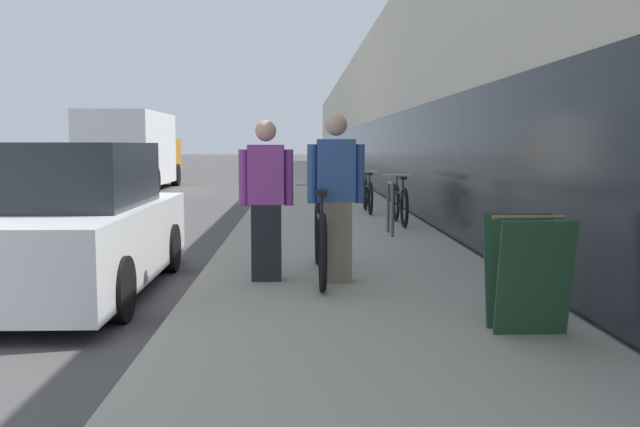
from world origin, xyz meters
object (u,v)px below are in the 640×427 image
object	(u,v)px
bike_rack_hoop	(390,203)
cruiser_bike_middle	(368,195)
moving_truck	(133,151)
person_bystander	(266,201)
person_rider	(336,198)
cruiser_bike_nearest	(400,204)
sandwich_board_sign	(527,273)
tandem_bicycle	(320,239)
parked_sedan_curbside	(69,226)

from	to	relation	value
bike_rack_hoop	cruiser_bike_middle	world-z (taller)	cruiser_bike_middle
moving_truck	person_bystander	bearing A→B (deg)	-72.88
bike_rack_hoop	moving_truck	distance (m)	15.66
moving_truck	person_rider	bearing A→B (deg)	-70.85
person_rider	cruiser_bike_middle	xyz separation A→B (m)	(1.08, 7.62, -0.51)
bike_rack_hoop	cruiser_bike_nearest	bearing A→B (deg)	76.09
sandwich_board_sign	moving_truck	size ratio (longest dim) A/B	0.13
person_rider	cruiser_bike_nearest	xyz separation A→B (m)	(1.44, 5.34, -0.51)
person_bystander	tandem_bicycle	bearing A→B (deg)	18.47
cruiser_bike_middle	sandwich_board_sign	size ratio (longest dim) A/B	1.98
person_rider	cruiser_bike_nearest	size ratio (longest dim) A/B	0.99
cruiser_bike_middle	bike_rack_hoop	bearing A→B (deg)	-90.09
cruiser_bike_nearest	parked_sedan_curbside	distance (m)	6.66
bike_rack_hoop	moving_truck	world-z (taller)	moving_truck
moving_truck	bike_rack_hoop	bearing A→B (deg)	-62.44
person_bystander	cruiser_bike_nearest	size ratio (longest dim) A/B	0.96
tandem_bicycle	moving_truck	world-z (taller)	moving_truck
cruiser_bike_nearest	bike_rack_hoop	bearing A→B (deg)	-103.91
cruiser_bike_nearest	sandwich_board_sign	bearing A→B (deg)	-90.62
tandem_bicycle	parked_sedan_curbside	world-z (taller)	parked_sedan_curbside
cruiser_bike_nearest	cruiser_bike_middle	distance (m)	2.31
person_rider	parked_sedan_curbside	world-z (taller)	person_rider
person_rider	person_bystander	world-z (taller)	person_rider
tandem_bicycle	person_rider	world-z (taller)	person_rider
bike_rack_hoop	cruiser_bike_nearest	distance (m)	1.52
tandem_bicycle	cruiser_bike_middle	xyz separation A→B (m)	(1.24, 7.33, -0.05)
person_bystander	parked_sedan_curbside	distance (m)	2.13
person_bystander	sandwich_board_sign	xyz separation A→B (m)	(2.09, -2.14, -0.40)
sandwich_board_sign	cruiser_bike_middle	bearing A→B (deg)	91.64
bike_rack_hoop	sandwich_board_sign	world-z (taller)	sandwich_board_sign
tandem_bicycle	bike_rack_hoop	bearing A→B (deg)	71.01
cruiser_bike_nearest	sandwich_board_sign	world-z (taller)	sandwich_board_sign
tandem_bicycle	sandwich_board_sign	size ratio (longest dim) A/B	2.71
parked_sedan_curbside	tandem_bicycle	bearing A→B (deg)	1.17
parked_sedan_curbside	cruiser_bike_middle	bearing A→B (deg)	62.08
cruiser_bike_middle	moving_truck	distance (m)	12.47
tandem_bicycle	sandwich_board_sign	world-z (taller)	tandem_bicycle
moving_truck	sandwich_board_sign	bearing A→B (deg)	-69.19
person_bystander	cruiser_bike_middle	distance (m)	7.75
cruiser_bike_nearest	moving_truck	world-z (taller)	moving_truck
tandem_bicycle	bike_rack_hoop	xyz separation A→B (m)	(1.23, 3.58, 0.10)
tandem_bicycle	person_bystander	world-z (taller)	person_bystander
person_rider	bike_rack_hoop	bearing A→B (deg)	74.48
bike_rack_hoop	sandwich_board_sign	size ratio (longest dim) A/B	0.94
person_bystander	sandwich_board_sign	size ratio (longest dim) A/B	1.87
bike_rack_hoop	cruiser_bike_middle	bearing A→B (deg)	89.91
sandwich_board_sign	person_bystander	bearing A→B (deg)	134.24
cruiser_bike_middle	moving_truck	bearing A→B (deg)	125.60
bike_rack_hoop	cruiser_bike_middle	xyz separation A→B (m)	(0.01, 3.75, -0.15)
person_bystander	sandwich_board_sign	distance (m)	3.02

